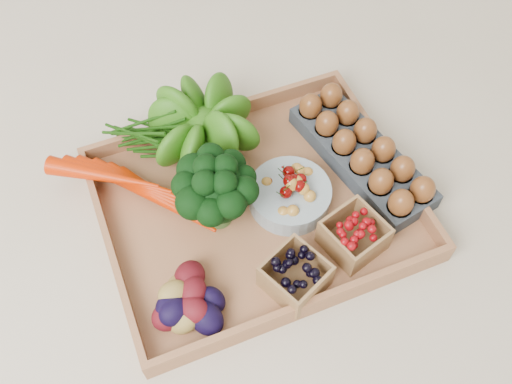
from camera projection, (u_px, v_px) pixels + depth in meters
name	position (u px, v px, depth m)	size (l,w,h in m)	color
ground	(256.00, 210.00, 1.06)	(4.00, 4.00, 0.00)	beige
tray	(256.00, 208.00, 1.05)	(0.55, 0.45, 0.01)	#A46B44
carrots	(144.00, 188.00, 1.03)	(0.24, 0.17, 0.06)	#C42400
lettuce	(202.00, 121.00, 1.07)	(0.14, 0.14, 0.14)	#2A5C0E
broccoli	(218.00, 201.00, 0.98)	(0.15, 0.15, 0.12)	black
cherry_bowl	(290.00, 195.00, 1.04)	(0.15, 0.15, 0.04)	#8C9EA5
egg_carton	(361.00, 156.00, 1.09)	(0.11, 0.32, 0.04)	#333942
potatoes	(184.00, 301.00, 0.90)	(0.14, 0.14, 0.08)	#470B12
punnet_blackberry	(295.00, 276.00, 0.94)	(0.09, 0.09, 0.06)	black
punnet_raspberry	(354.00, 235.00, 0.98)	(0.09, 0.09, 0.06)	maroon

